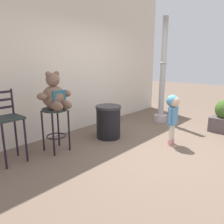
{
  "coord_description": "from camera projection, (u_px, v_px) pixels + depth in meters",
  "views": [
    {
      "loc": [
        -3.34,
        -1.7,
        1.57
      ],
      "look_at": [
        -0.46,
        0.84,
        0.66
      ],
      "focal_mm": 34.67,
      "sensor_mm": 36.0,
      "label": 1
    }
  ],
  "objects": [
    {
      "name": "trash_bin",
      "position": [
        108.0,
        122.0,
        4.48
      ],
      "size": [
        0.53,
        0.53,
        0.68
      ],
      "color": "black",
      "rests_on": "ground_plane"
    },
    {
      "name": "bar_chair_empty",
      "position": [
        8.0,
        122.0,
        3.32
      ],
      "size": [
        0.39,
        0.39,
        1.14
      ],
      "color": "#212A2A",
      "rests_on": "ground_plane"
    },
    {
      "name": "ground_plane",
      "position": [
        164.0,
        150.0,
        3.89
      ],
      "size": [
        24.0,
        24.0,
        0.0
      ],
      "primitive_type": "plane",
      "color": "brown"
    },
    {
      "name": "lamppost",
      "position": [
        162.0,
        83.0,
        5.52
      ],
      "size": [
        0.33,
        0.33,
        2.62
      ],
      "color": "#B3A4A6",
      "rests_on": "ground_plane"
    },
    {
      "name": "teddy_bear",
      "position": [
        55.0,
        95.0,
        3.65
      ],
      "size": [
        0.61,
        0.55,
        0.63
      ],
      "color": "brown",
      "rests_on": "bar_stool_with_teddy"
    },
    {
      "name": "child_walking",
      "position": [
        173.0,
        109.0,
        4.02
      ],
      "size": [
        0.31,
        0.24,
        0.96
      ],
      "rotation": [
        0.0,
        0.0,
        -2.73
      ],
      "color": "pink",
      "rests_on": "ground_plane"
    },
    {
      "name": "bar_stool_with_teddy",
      "position": [
        55.0,
        120.0,
        3.77
      ],
      "size": [
        0.43,
        0.43,
        0.78
      ],
      "color": "#212A2A",
      "rests_on": "ground_plane"
    },
    {
      "name": "building_wall",
      "position": [
        78.0,
        53.0,
        4.97
      ],
      "size": [
        6.15,
        0.3,
        3.51
      ],
      "primitive_type": "cube",
      "color": "beige",
      "rests_on": "ground_plane"
    }
  ]
}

